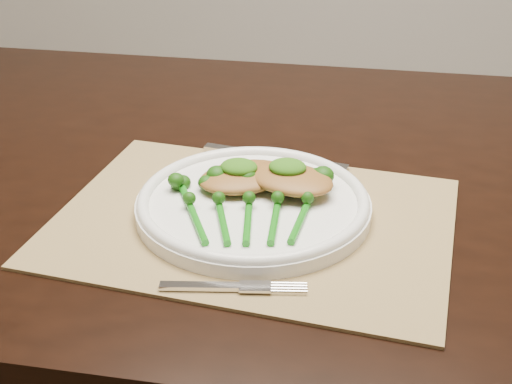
% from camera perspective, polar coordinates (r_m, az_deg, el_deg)
% --- Properties ---
extents(dining_table, '(1.61, 0.92, 0.75)m').
position_cam_1_polar(dining_table, '(1.23, 2.84, -13.71)').
color(dining_table, black).
rests_on(dining_table, ground).
extents(placemat, '(0.51, 0.39, 0.00)m').
position_cam_1_polar(placemat, '(0.88, -0.24, -2.31)').
color(placemat, '#997D4D').
rests_on(placemat, dining_table).
extents(dinner_plate, '(0.29, 0.29, 0.03)m').
position_cam_1_polar(dinner_plate, '(0.89, -0.22, -0.88)').
color(dinner_plate, white).
rests_on(dinner_plate, placemat).
extents(knife, '(0.21, 0.05, 0.01)m').
position_cam_1_polar(knife, '(1.03, 0.38, 2.98)').
color(knife, silver).
rests_on(knife, placemat).
extents(fork, '(0.16, 0.04, 0.00)m').
position_cam_1_polar(fork, '(0.75, -1.05, -7.60)').
color(fork, silver).
rests_on(fork, placemat).
extents(chicken_fillet_left, '(0.15, 0.14, 0.02)m').
position_cam_1_polar(chicken_fillet_left, '(0.91, -0.93, 1.22)').
color(chicken_fillet_left, '#96622B').
rests_on(chicken_fillet_left, dinner_plate).
extents(chicken_fillet_right, '(0.13, 0.11, 0.02)m').
position_cam_1_polar(chicken_fillet_right, '(0.90, 2.76, 1.06)').
color(chicken_fillet_right, '#96622B').
rests_on(chicken_fillet_right, dinner_plate).
extents(pesto_dollop_left, '(0.05, 0.04, 0.02)m').
position_cam_1_polar(pesto_dollop_left, '(0.91, -1.38, 2.01)').
color(pesto_dollop_left, '#1C4E0B').
rests_on(pesto_dollop_left, chicken_fillet_left).
extents(pesto_dollop_right, '(0.05, 0.04, 0.02)m').
position_cam_1_polar(pesto_dollop_right, '(0.90, 2.54, 2.01)').
color(pesto_dollop_right, '#1C4E0B').
rests_on(pesto_dollop_right, chicken_fillet_right).
extents(broccolini_bundle, '(0.19, 0.20, 0.04)m').
position_cam_1_polar(broccolini_bundle, '(0.85, -0.61, -1.67)').
color(broccolini_bundle, '#10690D').
rests_on(broccolini_bundle, dinner_plate).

